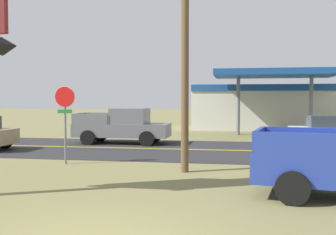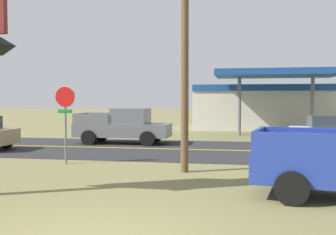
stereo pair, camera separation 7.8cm
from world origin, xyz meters
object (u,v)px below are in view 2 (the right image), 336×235
Objects in this scene: stop_sign at (65,111)px; gas_station at (269,106)px; pickup_grey_on_road at (124,126)px; car_white_near_lane at (333,132)px; utility_pole at (185,36)px.

gas_station is at bearing 65.10° from stop_sign.
stop_sign is at bearing -91.97° from pickup_grey_on_road.
car_white_near_lane is at bearing 31.94° from stop_sign.
stop_sign is 0.35× the size of utility_pole.
utility_pole reaches higher than car_white_near_lane.
utility_pole reaches higher than gas_station.
utility_pole reaches higher than stop_sign.
gas_station is 15.05m from pickup_grey_on_road.
pickup_grey_on_road is at bearing -180.00° from car_white_near_lane.
utility_pole is at bearing -129.79° from car_white_near_lane.
gas_station is 2.86× the size of car_white_near_lane.
pickup_grey_on_road is at bearing -125.32° from gas_station.
gas_station is 12.51m from car_white_near_lane.
gas_station is (8.92, 19.22, -0.08)m from stop_sign.
car_white_near_lane is at bearing 50.21° from utility_pole.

